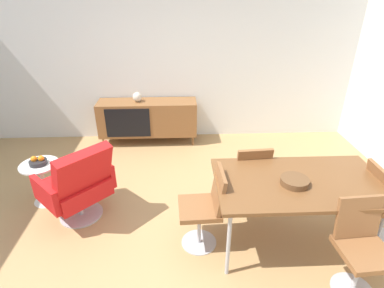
% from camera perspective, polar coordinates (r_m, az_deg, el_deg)
% --- Properties ---
extents(ground_plane, '(8.32, 8.32, 0.00)m').
position_cam_1_polar(ground_plane, '(3.41, -6.16, -16.90)').
color(ground_plane, tan).
extents(wall_back, '(6.80, 0.12, 2.80)m').
position_cam_1_polar(wall_back, '(5.14, -5.41, 16.22)').
color(wall_back, silver).
rests_on(wall_back, ground_plane).
extents(sideboard, '(1.60, 0.45, 0.72)m').
position_cam_1_polar(sideboard, '(5.15, -8.22, 4.89)').
color(sideboard, brown).
rests_on(sideboard, ground_plane).
extents(vase_cobalt, '(0.14, 0.14, 0.15)m').
position_cam_1_polar(vase_cobalt, '(5.04, -10.17, 8.60)').
color(vase_cobalt, beige).
rests_on(vase_cobalt, sideboard).
extents(dining_table, '(1.60, 0.90, 0.74)m').
position_cam_1_polar(dining_table, '(3.09, 19.42, -7.09)').
color(dining_table, brown).
rests_on(dining_table, ground_plane).
extents(wooden_bowl_on_table, '(0.26, 0.26, 0.06)m').
position_cam_1_polar(wooden_bowl_on_table, '(2.99, 18.55, -6.59)').
color(wooden_bowl_on_table, brown).
rests_on(wooden_bowl_on_table, dining_table).
extents(dining_chair_near_window, '(0.44, 0.42, 0.86)m').
position_cam_1_polar(dining_chair_near_window, '(3.03, 2.57, -11.47)').
color(dining_chair_near_window, brown).
rests_on(dining_chair_near_window, ground_plane).
extents(dining_chair_far_end, '(0.43, 0.41, 0.86)m').
position_cam_1_polar(dining_chair_far_end, '(3.63, 32.16, -8.99)').
color(dining_chair_far_end, brown).
rests_on(dining_chair_far_end, ground_plane).
extents(dining_chair_back_left, '(0.43, 0.45, 0.86)m').
position_cam_1_polar(dining_chair_back_left, '(3.56, 10.58, -5.46)').
color(dining_chair_back_left, brown).
rests_on(dining_chair_back_left, ground_plane).
extents(dining_chair_front_right, '(0.43, 0.45, 0.86)m').
position_cam_1_polar(dining_chair_front_right, '(2.99, 28.95, -16.14)').
color(dining_chair_front_right, brown).
rests_on(dining_chair_front_right, ground_plane).
extents(lounge_chair_red, '(0.91, 0.91, 0.95)m').
position_cam_1_polar(lounge_chair_red, '(3.56, -20.44, -6.90)').
color(lounge_chair_red, red).
rests_on(lounge_chair_red, ground_plane).
extents(side_table_round, '(0.44, 0.44, 0.52)m').
position_cam_1_polar(side_table_round, '(4.10, -26.07, -5.77)').
color(side_table_round, white).
rests_on(side_table_round, ground_plane).
extents(fruit_bowl, '(0.20, 0.20, 0.11)m').
position_cam_1_polar(fruit_bowl, '(3.99, -26.74, -2.91)').
color(fruit_bowl, '#262628').
rests_on(fruit_bowl, side_table_round).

